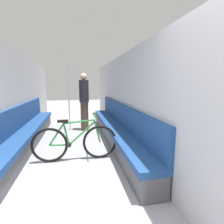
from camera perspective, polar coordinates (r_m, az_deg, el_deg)
The scene contains 7 objects.
wall_left at distance 4.33m, azimuth -31.04°, elevation 2.78°, with size 0.10×9.29×2.22m, color #B2B2B7.
wall_right at distance 4.25m, azimuth 5.06°, elevation 4.00°, with size 0.10×9.29×2.22m, color #B2B2B7.
bench_seat_row_left at distance 4.61m, azimuth -26.43°, elevation -6.62°, with size 0.45×4.90×0.99m.
bench_seat_row_right at distance 4.55m, azimuth 1.18°, elevation -5.81°, with size 0.45×4.90×0.99m.
bicycle at distance 3.54m, azimuth -11.91°, elevation -9.71°, with size 1.65×0.46×0.88m.
grab_pole_near at distance 5.73m, azimuth -13.92°, elevation 4.78°, with size 0.08×0.08×2.20m.
passenger_standing at distance 5.64m, azimuth -9.07°, elevation 3.53°, with size 0.30×0.30×1.82m.
Camera 1 is at (0.12, -1.01, 1.51)m, focal length 28.00 mm.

